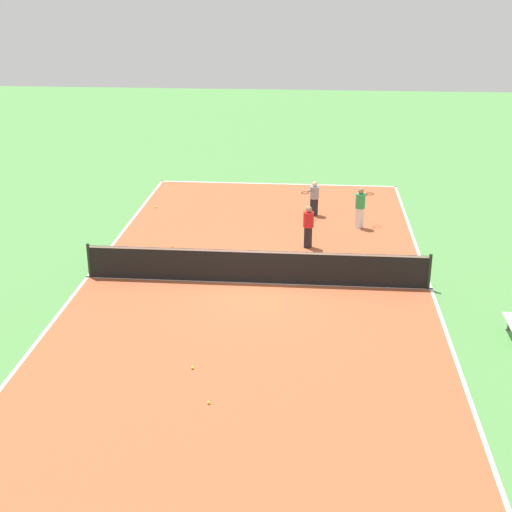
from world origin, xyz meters
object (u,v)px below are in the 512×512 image
tennis_net (256,266)px  player_coach_red (308,224)px  player_baseline_gray (314,196)px  tennis_ball_midcourt (209,403)px  tennis_ball_left_sideline (192,368)px  tennis_ball_far_baseline (156,207)px  tennis_ball_near_net (172,246)px  player_far_green (360,205)px

tennis_net → player_coach_red: size_ratio=7.03×
player_baseline_gray → tennis_ball_midcourt: bearing=27.3°
tennis_net → tennis_ball_left_sideline: tennis_net is taller
tennis_ball_midcourt → tennis_ball_far_baseline: (4.23, -13.86, 0.00)m
tennis_net → player_baseline_gray: bearing=-103.9°
tennis_net → tennis_ball_far_baseline: tennis_net is taller
tennis_ball_near_net → tennis_ball_left_sideline: (-2.07, 8.06, 0.00)m
player_coach_red → player_far_green: 2.91m
tennis_net → tennis_ball_midcourt: tennis_net is taller
tennis_ball_near_net → tennis_ball_midcourt: bearing=105.7°
tennis_ball_far_baseline → tennis_ball_midcourt: bearing=107.0°
player_coach_red → tennis_ball_far_baseline: size_ratio=21.87×
tennis_ball_near_net → tennis_ball_far_baseline: bearing=-70.4°
player_baseline_gray → tennis_ball_left_sideline: (2.75, 12.03, -0.73)m
player_coach_red → tennis_ball_left_sideline: (2.59, 8.45, -0.80)m
tennis_ball_near_net → tennis_ball_midcourt: size_ratio=1.00×
player_baseline_gray → player_far_green: (-1.71, 1.34, 0.11)m
player_baseline_gray → player_far_green: player_far_green is taller
player_coach_red → tennis_ball_far_baseline: player_coach_red is taller
player_far_green → tennis_ball_left_sideline: player_far_green is taller
player_far_green → tennis_ball_far_baseline: bearing=115.8°
tennis_ball_far_baseline → tennis_ball_left_sideline: same height
tennis_ball_midcourt → tennis_ball_far_baseline: 14.49m
tennis_ball_left_sideline → tennis_ball_near_net: bearing=-75.6°
player_baseline_gray → tennis_net: bearing=22.5°
tennis_ball_midcourt → tennis_ball_far_baseline: same height
player_coach_red → tennis_ball_left_sideline: size_ratio=21.87×
tennis_ball_midcourt → player_far_green: bearing=-107.6°
tennis_ball_midcourt → tennis_net: bearing=-94.0°
player_coach_red → tennis_ball_left_sideline: 8.88m
player_far_green → tennis_ball_near_net: size_ratio=22.68×
player_coach_red → player_far_green: bearing=-19.2°
tennis_ball_left_sideline → player_baseline_gray: bearing=-102.9°
tennis_ball_near_net → tennis_ball_left_sideline: size_ratio=1.00×
tennis_ball_far_baseline → tennis_ball_left_sideline: 12.93m
tennis_net → player_coach_red: bearing=-115.4°
tennis_net → player_baseline_gray: size_ratio=7.69×
tennis_ball_near_net → tennis_ball_left_sideline: bearing=104.4°
tennis_ball_far_baseline → player_baseline_gray: bearing=176.6°
player_baseline_gray → tennis_ball_far_baseline: bearing=-57.0°
tennis_ball_near_net → player_baseline_gray: bearing=-140.6°
player_far_green → tennis_net: bearing=-174.1°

